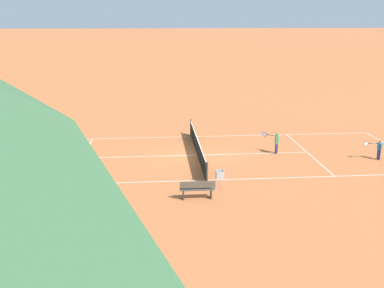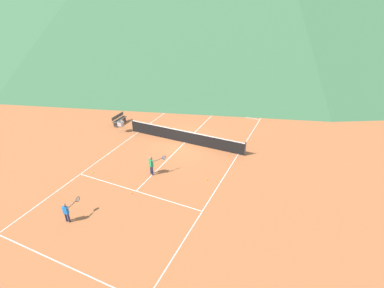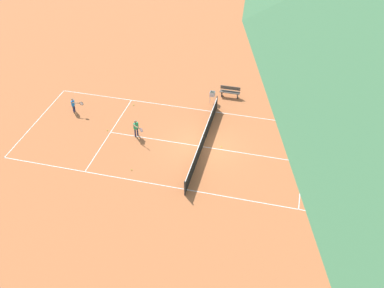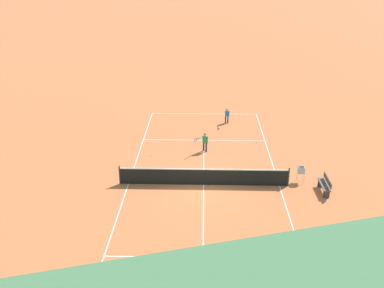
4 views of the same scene
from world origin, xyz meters
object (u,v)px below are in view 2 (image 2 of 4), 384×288
at_px(tennis_ball_alley_right, 188,135).
at_px(player_far_service, 152,164).
at_px(tennis_ball_by_net_left, 244,109).
at_px(alpine_chalet, 259,13).
at_px(tennis_ball_by_net_right, 92,173).
at_px(tennis_ball_far_corner, 226,100).
at_px(tennis_ball_service_box, 248,97).
at_px(tennis_net, 185,137).
at_px(tennis_ball_alley_left, 131,193).
at_px(tennis_ball_mid_court, 219,95).
at_px(player_near_service, 192,93).
at_px(tennis_ball_near_corner, 207,179).
at_px(courtside_bench, 119,119).
at_px(player_near_baseline, 247,98).
at_px(ball_hopper, 121,124).
at_px(player_far_baseline, 67,211).

bearing_deg(tennis_ball_alley_right, player_far_service, -87.65).
xyz_separation_m(tennis_ball_by_net_left, alpine_chalet, (-5.82, 27.67, 5.79)).
height_order(tennis_ball_alley_right, tennis_ball_by_net_right, same).
relative_size(tennis_ball_far_corner, tennis_ball_service_box, 1.00).
height_order(tennis_net, tennis_ball_service_box, tennis_net).
bearing_deg(tennis_ball_alley_left, player_far_service, 87.84).
distance_m(tennis_ball_mid_court, tennis_ball_alley_right, 9.65).
height_order(tennis_net, tennis_ball_alley_left, tennis_net).
distance_m(tennis_net, player_near_service, 9.12).
bearing_deg(player_near_service, tennis_ball_mid_court, 47.65).
height_order(tennis_ball_near_corner, tennis_ball_far_corner, same).
bearing_deg(tennis_ball_by_net_left, player_near_service, 176.45).
bearing_deg(player_far_service, tennis_ball_by_net_left, 80.10).
distance_m(tennis_ball_by_net_left, courtside_bench, 11.39).
bearing_deg(tennis_ball_mid_court, tennis_ball_near_corner, -72.87).
bearing_deg(tennis_ball_service_box, tennis_net, -98.64).
bearing_deg(player_near_baseline, alpine_chalet, 102.22).
distance_m(tennis_ball_near_corner, tennis_ball_alley_right, 6.03).
bearing_deg(player_near_service, tennis_net, -68.94).
xyz_separation_m(player_near_baseline, player_far_service, (-2.13, -13.88, 0.04)).
bearing_deg(tennis_ball_far_corner, tennis_ball_alley_right, -91.62).
distance_m(tennis_net, tennis_ball_by_net_right, 6.96).
bearing_deg(tennis_ball_alley_right, tennis_ball_mid_court, 95.49).
xyz_separation_m(player_near_service, alpine_chalet, (-0.36, 27.33, 5.17)).
relative_size(tennis_ball_by_net_right, alpine_chalet, 0.01).
distance_m(player_near_service, player_far_service, 13.42).
bearing_deg(tennis_ball_near_corner, ball_hopper, 159.58).
bearing_deg(tennis_ball_alley_left, tennis_ball_mid_court, 93.52).
height_order(player_near_service, tennis_ball_by_net_right, player_near_service).
height_order(player_far_baseline, alpine_chalet, alpine_chalet).
xyz_separation_m(player_far_service, tennis_ball_far_corner, (0.00, 14.11, -0.70)).
xyz_separation_m(tennis_ball_alley_right, tennis_ball_service_box, (1.99, 10.16, 0.00)).
distance_m(tennis_ball_mid_court, courtside_bench, 11.40).
height_order(player_near_baseline, alpine_chalet, alpine_chalet).
xyz_separation_m(tennis_ball_mid_court, tennis_ball_service_box, (2.92, 0.56, 0.00)).
relative_size(player_far_service, tennis_ball_mid_court, 19.13).
bearing_deg(player_near_baseline, tennis_ball_mid_court, 156.49).
bearing_deg(tennis_net, tennis_ball_alley_right, 102.64).
distance_m(tennis_net, tennis_ball_by_net_left, 8.47).
height_order(tennis_net, tennis_ball_mid_court, tennis_net).
xyz_separation_m(player_near_baseline, player_far_baseline, (-3.77, -19.16, -0.04)).
distance_m(player_far_baseline, alpine_chalet, 45.97).
distance_m(player_near_baseline, player_far_baseline, 19.53).
xyz_separation_m(player_far_baseline, courtside_bench, (-4.67, 10.43, -0.21)).
distance_m(player_near_baseline, tennis_ball_far_corner, 2.24).
bearing_deg(tennis_ball_near_corner, player_far_baseline, -128.98).
distance_m(tennis_ball_far_corner, alpine_chalet, 27.11).
height_order(tennis_net, tennis_ball_far_corner, tennis_net).
bearing_deg(tennis_ball_near_corner, alpine_chalet, 99.92).
distance_m(tennis_ball_far_corner, tennis_ball_by_net_left, 2.63).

